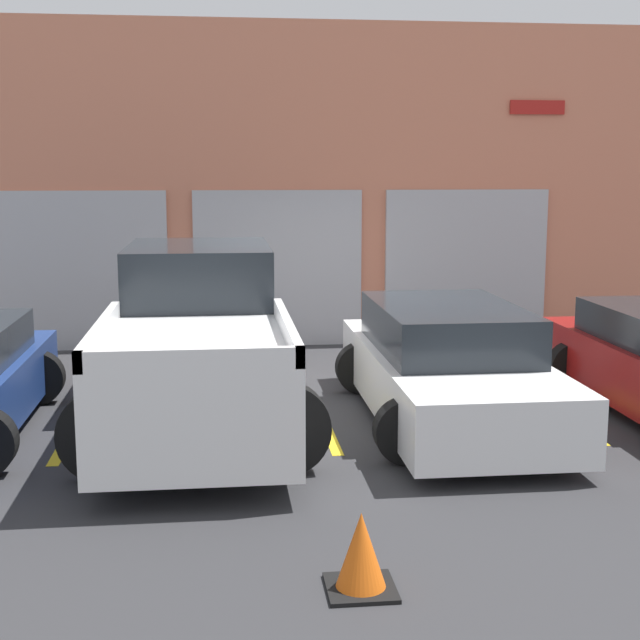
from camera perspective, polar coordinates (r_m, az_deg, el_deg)
name	(u,v)px	position (r m, az deg, el deg)	size (l,w,h in m)	color
ground_plane	(310,389)	(11.55, -0.65, -4.44)	(28.00, 28.00, 0.00)	#2D2D30
shophouse_building	(288,189)	(14.48, -2.05, 8.39)	(14.46, 0.68, 5.09)	#D17A5B
pickup_truck	(199,344)	(9.97, -7.78, -1.53)	(2.49, 5.03, 1.90)	white
sedan_white	(447,367)	(10.10, 8.14, -2.99)	(2.16, 4.47, 1.31)	white
parking_stripe_left	(71,433)	(10.04, -15.68, -6.96)	(0.12, 2.20, 0.01)	gold
parking_stripe_centre	(325,424)	(9.97, 0.33, -6.70)	(0.12, 2.20, 0.01)	gold
parking_stripe_right	(564,417)	(10.65, 15.36, -5.99)	(0.12, 2.20, 0.01)	gold
traffic_cone	(361,555)	(6.19, 2.64, -14.78)	(0.47, 0.47, 0.55)	black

